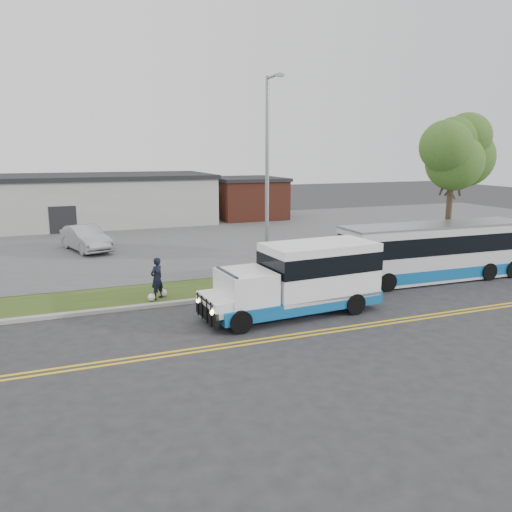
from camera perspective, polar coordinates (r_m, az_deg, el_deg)
name	(u,v)px	position (r m, az deg, el deg)	size (l,w,h in m)	color
ground	(225,307)	(20.70, -3.52, -5.86)	(140.00, 140.00, 0.00)	#28282B
lane_line_north	(260,339)	(17.28, 0.44, -9.48)	(70.00, 0.12, 0.01)	yellow
lane_line_south	(263,342)	(17.02, 0.82, -9.82)	(70.00, 0.12, 0.01)	yellow
curb	(218,298)	(21.68, -4.42, -4.84)	(80.00, 0.30, 0.15)	#9E9B93
verge	(206,288)	(23.35, -5.70, -3.70)	(80.00, 3.30, 0.10)	#304517
parking_lot	(153,240)	(36.83, -11.64, 1.86)	(80.00, 25.00, 0.10)	#4C4C4F
commercial_building	(62,201)	(45.98, -21.34, 5.93)	(25.40, 10.40, 4.35)	#9E9E99
brick_wing	(247,198)	(47.92, -1.09, 6.67)	(6.30, 7.30, 3.90)	brown
tree_east	(453,153)	(29.56, 21.62, 10.88)	(5.20, 5.20, 8.33)	#34251C
streetlight_near	(268,175)	(23.34, 1.35, 9.26)	(0.35, 1.53, 9.50)	gray
shuttle_bus	(304,276)	(19.72, 5.47, -2.34)	(7.35, 2.87, 2.76)	#0E589B
transit_bus	(436,251)	(26.36, 19.89, 0.50)	(10.17, 2.61, 2.81)	silver
pedestrian	(157,278)	(21.65, -11.27, -2.52)	(0.66, 0.43, 1.80)	black
parked_car_a	(86,238)	(33.41, -18.89, 1.93)	(1.70, 4.87, 1.60)	#A8ABAF
grocery_bag_left	(151,297)	(21.56, -11.86, -4.64)	(0.32, 0.32, 0.32)	white
grocery_bag_right	(163,293)	(22.13, -10.54, -4.16)	(0.32, 0.32, 0.32)	white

